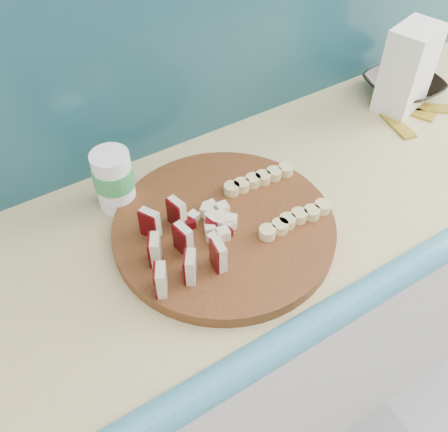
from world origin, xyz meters
TOP-DOWN VIEW (x-y plane):
  - kitchen_counter at (0.10, 1.50)m, footprint 2.20×0.63m
  - cutting_board at (-0.48, 1.47)m, footprint 0.47×0.47m
  - apple_wedges at (-0.61, 1.44)m, footprint 0.14×0.18m
  - apple_chunks at (-0.51, 1.47)m, footprint 0.07×0.08m
  - banana_slices at (-0.36, 1.46)m, footprint 0.18×0.18m
  - brown_bowl at (0.20, 1.64)m, footprint 0.20×0.20m
  - flour_bag at (0.15, 1.60)m, footprint 0.15×0.12m
  - canister at (-0.63, 1.66)m, footprint 0.08×0.08m
  - banana_peel at (0.15, 1.57)m, footprint 0.23×0.19m

SIDE VIEW (x-z plane):
  - kitchen_counter at x=0.10m, z-range 0.00..0.91m
  - banana_peel at x=0.15m, z-range 0.91..0.92m
  - cutting_board at x=-0.48m, z-range 0.91..0.94m
  - brown_bowl at x=0.20m, z-range 0.91..0.96m
  - banana_slices at x=-0.36m, z-range 0.94..0.96m
  - apple_chunks at x=-0.51m, z-range 0.94..0.96m
  - apple_wedges at x=-0.61m, z-range 0.94..1.00m
  - canister at x=-0.63m, z-range 0.91..1.05m
  - flour_bag at x=0.15m, z-range 0.91..1.13m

